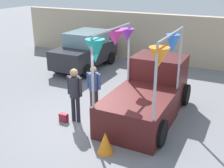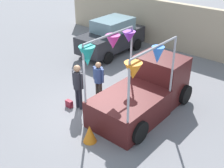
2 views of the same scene
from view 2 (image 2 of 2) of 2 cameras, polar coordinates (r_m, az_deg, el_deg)
The scene contains 8 objects.
ground_plane at distance 10.55m, azimuth -3.61°, elevation -5.67°, with size 60.00×60.00×0.00m, color slate.
vendor_truck at distance 10.35m, azimuth 6.82°, elevation -0.95°, with size 2.36×4.06×3.01m.
parked_car at distance 15.47m, azimuth -0.08°, elevation 9.69°, with size 1.88×4.00×1.88m.
person_customer at distance 10.27m, azimuth -6.94°, elevation 0.26°, with size 0.53×0.34×1.79m.
person_vendor at distance 10.85m, azimuth -2.75°, elevation 1.32°, with size 0.53×0.34×1.61m.
handbag at distance 10.87m, azimuth -8.69°, elevation -3.98°, with size 0.28×0.16×0.28m, color maroon.
brick_boundary_wall at distance 15.88m, azimuth 16.01°, elevation 10.44°, with size 18.00×0.36×2.60m, color tan.
folded_kite_bundle_tangerine at distance 9.03m, azimuth -4.56°, elevation -10.02°, with size 0.44×0.44×0.60m, color orange.
Camera 2 is at (6.15, -6.22, 5.89)m, focal length 45.00 mm.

